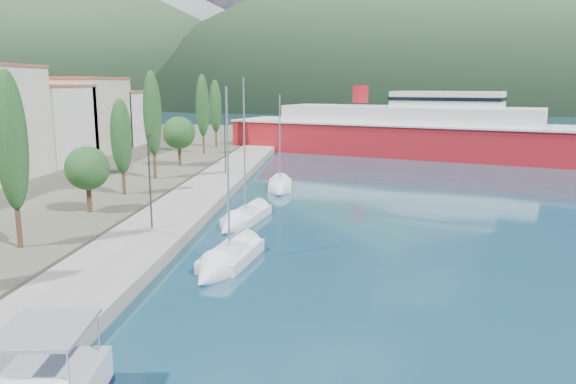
# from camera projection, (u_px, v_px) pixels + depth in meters

# --- Properties ---
(ground) EXTENTS (1400.00, 1400.00, 0.00)m
(ground) POSITION_uv_depth(u_px,v_px,m) (326.00, 125.00, 138.90)
(ground) COLOR #163F53
(quay) EXTENTS (5.00, 88.00, 0.80)m
(quay) POSITION_uv_depth(u_px,v_px,m) (195.00, 199.00, 47.67)
(quay) COLOR gray
(quay) RESTS_ON ground
(hills_far) EXTENTS (1480.00, 900.00, 180.00)m
(hills_far) POSITION_uv_depth(u_px,v_px,m) (467.00, 20.00, 599.91)
(hills_far) COLOR slate
(hills_far) RESTS_ON ground
(hills_near) EXTENTS (1010.00, 520.00, 115.00)m
(hills_near) POSITION_uv_depth(u_px,v_px,m) (485.00, 23.00, 367.97)
(hills_near) COLOR #2E492C
(hills_near) RESTS_ON ground
(town_buildings) EXTENTS (9.20, 69.20, 11.30)m
(town_buildings) POSITION_uv_depth(u_px,v_px,m) (7.00, 127.00, 59.38)
(town_buildings) COLOR beige
(town_buildings) RESTS_ON land_strip
(tree_row) EXTENTS (3.74, 62.58, 10.67)m
(tree_row) POSITION_uv_depth(u_px,v_px,m) (150.00, 129.00, 54.49)
(tree_row) COLOR #47301E
(tree_row) RESTS_ON land_strip
(lamp_posts) EXTENTS (0.15, 48.55, 6.06)m
(lamp_posts) POSITION_uv_depth(u_px,v_px,m) (151.00, 178.00, 36.20)
(lamp_posts) COLOR #2D2D33
(lamp_posts) RESTS_ON quay
(sailboat_near) EXTENTS (3.47, 7.78, 10.80)m
(sailboat_near) POSITION_uv_depth(u_px,v_px,m) (220.00, 266.00, 30.55)
(sailboat_near) COLOR silver
(sailboat_near) RESTS_ON ground
(sailboat_mid) EXTENTS (3.51, 8.11, 11.32)m
(sailboat_mid) POSITION_uv_depth(u_px,v_px,m) (238.00, 222.00, 40.36)
(sailboat_mid) COLOR silver
(sailboat_mid) RESTS_ON ground
(sailboat_far) EXTENTS (2.70, 6.91, 9.93)m
(sailboat_far) POSITION_uv_depth(u_px,v_px,m) (280.00, 189.00, 53.15)
(sailboat_far) COLOR silver
(sailboat_far) RESTS_ON ground
(ferry) EXTENTS (52.89, 29.33, 10.41)m
(ferry) POSITION_uv_depth(u_px,v_px,m) (409.00, 133.00, 80.26)
(ferry) COLOR maroon
(ferry) RESTS_ON ground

